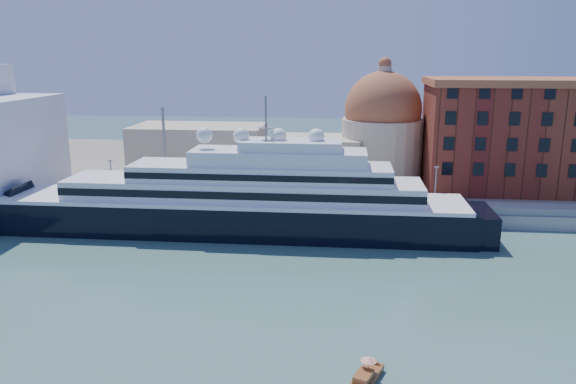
# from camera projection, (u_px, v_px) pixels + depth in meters

# --- Properties ---
(ground) EXTENTS (400.00, 400.00, 0.00)m
(ground) POSITION_uv_depth(u_px,v_px,m) (238.00, 286.00, 74.73)
(ground) COLOR #3C6862
(ground) RESTS_ON ground
(quay) EXTENTS (180.00, 10.00, 2.50)m
(quay) POSITION_uv_depth(u_px,v_px,m) (271.00, 209.00, 107.25)
(quay) COLOR gray
(quay) RESTS_ON ground
(land) EXTENTS (260.00, 72.00, 2.00)m
(land) POSITION_uv_depth(u_px,v_px,m) (292.00, 168.00, 146.89)
(land) COLOR slate
(land) RESTS_ON ground
(quay_fence) EXTENTS (180.00, 0.10, 1.20)m
(quay_fence) POSITION_uv_depth(u_px,v_px,m) (268.00, 206.00, 102.46)
(quay_fence) COLOR slate
(quay_fence) RESTS_ON quay
(superyacht) EXTENTS (91.69, 12.71, 27.40)m
(superyacht) POSITION_uv_depth(u_px,v_px,m) (216.00, 205.00, 96.58)
(superyacht) COLOR black
(superyacht) RESTS_ON ground
(service_barge) EXTENTS (13.51, 6.78, 2.90)m
(service_barge) POSITION_uv_depth(u_px,v_px,m) (83.00, 227.00, 97.72)
(service_barge) COLOR white
(service_barge) RESTS_ON ground
(water_taxi) EXTENTS (3.58, 5.57, 2.51)m
(water_taxi) POSITION_uv_depth(u_px,v_px,m) (366.00, 377.00, 52.77)
(water_taxi) COLOR brown
(water_taxi) RESTS_ON ground
(warehouse) EXTENTS (43.00, 19.00, 23.25)m
(warehouse) POSITION_uv_depth(u_px,v_px,m) (530.00, 134.00, 116.47)
(warehouse) COLOR brown
(warehouse) RESTS_ON land
(church) EXTENTS (66.00, 18.00, 25.50)m
(church) POSITION_uv_depth(u_px,v_px,m) (312.00, 141.00, 127.19)
(church) COLOR beige
(church) RESTS_ON land
(lamp_posts) EXTENTS (120.80, 2.40, 18.00)m
(lamp_posts) POSITION_uv_depth(u_px,v_px,m) (202.00, 165.00, 104.76)
(lamp_posts) COLOR slate
(lamp_posts) RESTS_ON quay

